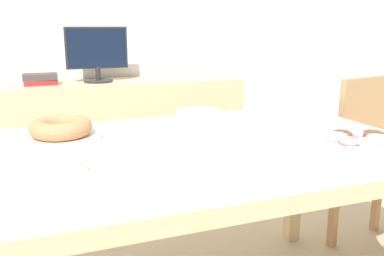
{
  "coord_description": "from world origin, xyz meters",
  "views": [
    {
      "loc": [
        -0.54,
        -1.46,
        1.21
      ],
      "look_at": [
        0.01,
        -0.01,
        0.84
      ],
      "focal_mm": 40.0,
      "sensor_mm": 36.0,
      "label": 1
    }
  ],
  "objects": [
    {
      "name": "tealight_near_front",
      "position": [
        0.77,
        0.38,
        0.79
      ],
      "size": [
        0.04,
        0.04,
        0.04
      ],
      "color": "silver",
      "rests_on": "dining_table"
    },
    {
      "name": "sideboard",
      "position": [
        0.0,
        1.56,
        0.41
      ],
      "size": [
        1.89,
        0.44,
        0.82
      ],
      "color": "#D1B284",
      "rests_on": "ground"
    },
    {
      "name": "computer_monitor",
      "position": [
        -0.09,
        1.56,
        1.01
      ],
      "size": [
        0.42,
        0.2,
        0.38
      ],
      "color": "#262628",
      "rests_on": "sideboard"
    },
    {
      "name": "pastry_platter",
      "position": [
        0.59,
        -0.24,
        0.79
      ],
      "size": [
        0.33,
        0.33,
        0.04
      ],
      "color": "white",
      "rests_on": "dining_table"
    },
    {
      "name": "plate_stack",
      "position": [
        0.18,
        0.34,
        0.8
      ],
      "size": [
        0.21,
        0.21,
        0.05
      ],
      "color": "white",
      "rests_on": "dining_table"
    },
    {
      "name": "tealight_right_edge",
      "position": [
        0.14,
        0.03,
        0.79
      ],
      "size": [
        0.04,
        0.04,
        0.04
      ],
      "color": "silver",
      "rests_on": "dining_table"
    },
    {
      "name": "chair",
      "position": [
        1.17,
        0.21,
        0.52
      ],
      "size": [
        0.49,
        0.49,
        0.94
      ],
      "color": "tan",
      "rests_on": "ground"
    },
    {
      "name": "dining_table",
      "position": [
        0.0,
        0.0,
        0.69
      ],
      "size": [
        1.74,
        1.02,
        0.78
      ],
      "color": "silver",
      "rests_on": "ground"
    },
    {
      "name": "book_stack",
      "position": [
        -0.47,
        1.56,
        0.86
      ],
      "size": [
        0.22,
        0.15,
        0.07
      ],
      "color": "maroon",
      "rests_on": "sideboard"
    },
    {
      "name": "tealight_near_cakes",
      "position": [
        -0.41,
        -0.18,
        0.79
      ],
      "size": [
        0.04,
        0.04,
        0.04
      ],
      "color": "silver",
      "rests_on": "dining_table"
    },
    {
      "name": "wall_back",
      "position": [
        0.0,
        1.86,
        1.3
      ],
      "size": [
        8.0,
        0.1,
        2.6
      ],
      "primitive_type": "cube",
      "color": "silver",
      "rests_on": "ground"
    },
    {
      "name": "cake_chocolate_round",
      "position": [
        -0.44,
        0.23,
        0.81
      ],
      "size": [
        0.32,
        0.32,
        0.08
      ],
      "color": "white",
      "rests_on": "dining_table"
    }
  ]
}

